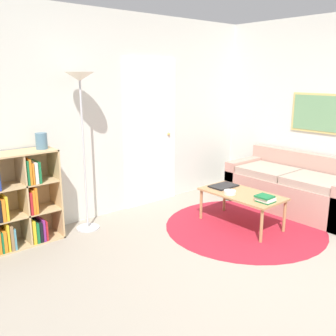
{
  "coord_description": "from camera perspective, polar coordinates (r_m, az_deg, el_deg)",
  "views": [
    {
      "loc": [
        -2.69,
        -1.5,
        1.82
      ],
      "look_at": [
        -0.17,
        1.45,
        0.85
      ],
      "focal_mm": 40.0,
      "sensor_mm": 36.0,
      "label": 1
    }
  ],
  "objects": [
    {
      "name": "floor_lamp",
      "position": [
        4.37,
        -13.16,
        10.37
      ],
      "size": [
        0.33,
        0.33,
        1.85
      ],
      "color": "#B7B7BC",
      "rests_on": "ground_plane"
    },
    {
      "name": "coffee_table",
      "position": [
        4.68,
        11.16,
        -4.24
      ],
      "size": [
        0.53,
        1.02,
        0.42
      ],
      "color": "#AD7F51",
      "rests_on": "ground_plane"
    },
    {
      "name": "vase_on_shelf",
      "position": [
        4.31,
        -18.73,
        3.92
      ],
      "size": [
        0.13,
        0.13,
        0.18
      ],
      "color": "slate",
      "rests_on": "bookshelf"
    },
    {
      "name": "wall_back",
      "position": [
        5.0,
        -7.44,
        7.81
      ],
      "size": [
        7.54,
        0.11,
        2.6
      ],
      "color": "silver",
      "rests_on": "ground_plane"
    },
    {
      "name": "wall_right",
      "position": [
        5.75,
        20.16,
        7.99
      ],
      "size": [
        0.08,
        5.64,
        2.6
      ],
      "color": "silver",
      "rests_on": "ground_plane"
    },
    {
      "name": "ground_plane",
      "position": [
        3.58,
        18.31,
        -17.34
      ],
      "size": [
        14.0,
        14.0,
        0.0
      ],
      "primitive_type": "plane",
      "color": "gray"
    },
    {
      "name": "bowl",
      "position": [
        4.59,
        9.4,
        -3.67
      ],
      "size": [
        0.15,
        0.15,
        0.05
      ],
      "color": "silver",
      "rests_on": "coffee_table"
    },
    {
      "name": "rug",
      "position": [
        4.76,
        11.57,
        -8.71
      ],
      "size": [
        1.94,
        1.94,
        0.01
      ],
      "color": "maroon",
      "rests_on": "ground_plane"
    },
    {
      "name": "book_stack_on_table",
      "position": [
        4.4,
        14.59,
        -4.54
      ],
      "size": [
        0.18,
        0.19,
        0.08
      ],
      "color": "#196B38",
      "rests_on": "coffee_table"
    },
    {
      "name": "bookshelf",
      "position": [
        4.31,
        -24.11,
        -5.25
      ],
      "size": [
        1.12,
        0.34,
        1.03
      ],
      "color": "tan",
      "rests_on": "ground_plane"
    },
    {
      "name": "couch",
      "position": [
        5.52,
        18.76,
        -2.96
      ],
      "size": [
        0.82,
        1.77,
        0.75
      ],
      "color": "tan",
      "rests_on": "ground_plane"
    },
    {
      "name": "laptop",
      "position": [
        4.88,
        8.46,
        -2.72
      ],
      "size": [
        0.35,
        0.24,
        0.02
      ],
      "color": "black",
      "rests_on": "coffee_table"
    }
  ]
}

